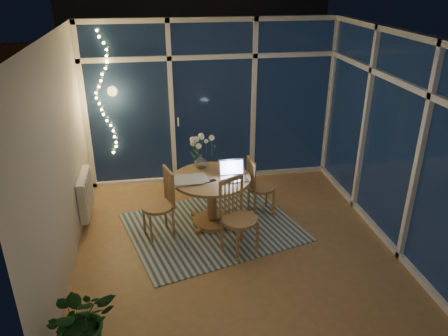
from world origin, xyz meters
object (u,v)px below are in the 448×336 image
(potted_plant, at_px, (84,329))
(chair_right, at_px, (261,186))
(chair_front, at_px, (240,218))
(dining_table, at_px, (212,201))
(chair_left, at_px, (157,205))
(laptop, at_px, (233,170))
(flower_vase, at_px, (201,161))

(potted_plant, bearing_deg, chair_right, 47.14)
(chair_front, bearing_deg, chair_right, 33.44)
(dining_table, height_order, potted_plant, potted_plant)
(chair_left, distance_m, potted_plant, 2.07)
(chair_front, height_order, laptop, chair_front)
(chair_left, distance_m, flower_vase, 0.89)
(chair_left, relative_size, laptop, 2.77)
(chair_right, bearing_deg, dining_table, 96.70)
(chair_right, distance_m, chair_front, 1.01)
(laptop, distance_m, potted_plant, 2.70)
(dining_table, height_order, chair_front, chair_front)
(chair_front, bearing_deg, dining_table, 81.41)
(chair_left, bearing_deg, laptop, 78.11)
(chair_right, distance_m, flower_vase, 0.93)
(chair_right, relative_size, laptop, 2.56)
(flower_vase, bearing_deg, dining_table, -73.28)
(chair_left, xyz_separation_m, chair_right, (1.46, 0.37, -0.04))
(dining_table, bearing_deg, chair_left, -165.05)
(chair_left, relative_size, flower_vase, 4.53)
(chair_left, relative_size, potted_plant, 1.25)
(laptop, relative_size, flower_vase, 1.63)
(chair_right, distance_m, potted_plant, 3.16)
(chair_front, relative_size, laptop, 2.85)
(flower_vase, bearing_deg, chair_front, -71.62)
(dining_table, distance_m, chair_left, 0.76)
(dining_table, bearing_deg, flower_vase, 106.72)
(flower_vase, distance_m, potted_plant, 2.84)
(dining_table, distance_m, laptop, 0.57)
(chair_right, distance_m, laptop, 0.67)
(potted_plant, bearing_deg, chair_left, 70.60)
(chair_front, distance_m, potted_plant, 2.20)
(chair_front, xyz_separation_m, potted_plant, (-1.66, -1.43, -0.11))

